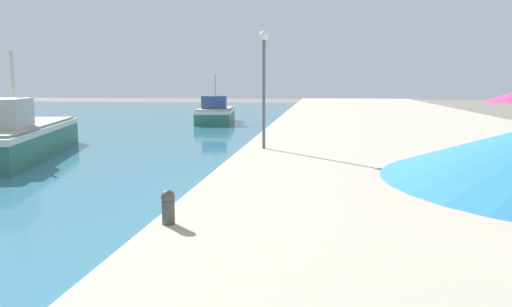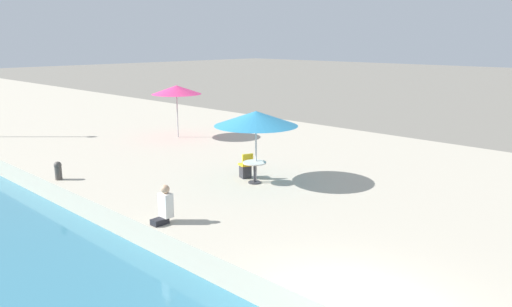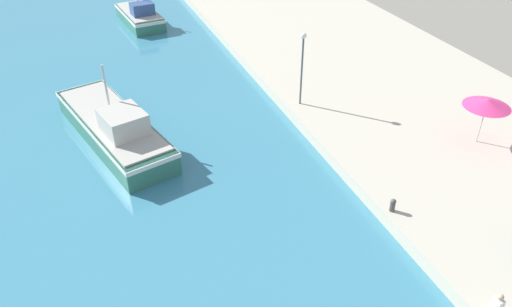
{
  "view_description": "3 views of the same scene",
  "coord_description": "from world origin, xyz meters",
  "px_view_note": "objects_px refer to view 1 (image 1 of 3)",
  "views": [
    {
      "loc": [
        3.18,
        3.58,
        3.39
      ],
      "look_at": [
        1.5,
        16.14,
        1.55
      ],
      "focal_mm": 35.0,
      "sensor_mm": 36.0,
      "label": 1
    },
    {
      "loc": [
        -6.9,
        -4.44,
        5.57
      ],
      "look_at": [
        5.02,
        7.14,
        1.75
      ],
      "focal_mm": 35.0,
      "sensor_mm": 36.0,
      "label": 2
    },
    {
      "loc": [
        -11.61,
        -1.55,
        15.51
      ],
      "look_at": [
        -4.0,
        18.0,
        1.35
      ],
      "focal_mm": 35.0,
      "sensor_mm": 36.0,
      "label": 3
    }
  ],
  "objects_px": {
    "fishing_boat_mid": "(216,113)",
    "lamppost": "(264,69)",
    "fishing_boat_near": "(15,137)",
    "mooring_bollard": "(168,206)"
  },
  "relations": [
    {
      "from": "fishing_boat_near",
      "to": "mooring_bollard",
      "type": "relative_size",
      "value": 16.79
    },
    {
      "from": "fishing_boat_mid",
      "to": "lamppost",
      "type": "xyz_separation_m",
      "value": [
        6.28,
        -20.0,
        3.03
      ]
    },
    {
      "from": "mooring_bollard",
      "to": "fishing_boat_near",
      "type": "bearing_deg",
      "value": 132.57
    },
    {
      "from": "fishing_boat_mid",
      "to": "mooring_bollard",
      "type": "distance_m",
      "value": 31.27
    },
    {
      "from": "fishing_boat_near",
      "to": "mooring_bollard",
      "type": "xyz_separation_m",
      "value": [
        10.67,
        -11.62,
        0.14
      ]
    },
    {
      "from": "fishing_boat_near",
      "to": "fishing_boat_mid",
      "type": "height_order",
      "value": "fishing_boat_near"
    },
    {
      "from": "mooring_bollard",
      "to": "lamppost",
      "type": "bearing_deg",
      "value": 87.22
    },
    {
      "from": "fishing_boat_mid",
      "to": "lamppost",
      "type": "relative_size",
      "value": 1.51
    },
    {
      "from": "fishing_boat_near",
      "to": "fishing_boat_mid",
      "type": "bearing_deg",
      "value": 60.79
    },
    {
      "from": "fishing_boat_near",
      "to": "fishing_boat_mid",
      "type": "xyz_separation_m",
      "value": [
        4.92,
        19.12,
        -0.15
      ]
    }
  ]
}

